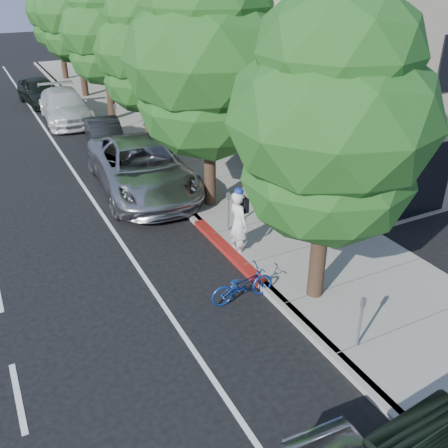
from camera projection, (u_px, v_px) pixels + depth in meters
ground at (244, 269)px, 13.84m from camera, size 120.00×120.00×0.00m
sidewalk at (199, 163)px, 21.04m from camera, size 4.60×56.00×0.15m
curb at (147, 172)px, 20.11m from camera, size 0.30×56.00×0.15m
curb_red_segment at (227, 250)px, 14.59m from camera, size 0.32×4.00×0.15m
storefront_building at (238, 38)px, 30.30m from camera, size 10.00×36.00×7.00m
street_tree_0 at (332, 124)px, 10.54m from camera, size 4.59×4.59×7.35m
street_tree_1 at (208, 61)px, 15.09m from camera, size 5.28×5.28×8.06m
street_tree_2 at (144, 52)px, 20.06m from camera, size 4.04×4.04×7.01m
street_tree_3 at (104, 33)px, 24.73m from camera, size 4.32×4.32×7.25m
street_tree_4 at (75, 13)px, 29.24m from camera, size 4.84×4.84×8.00m
street_tree_5 at (57, 12)px, 34.14m from camera, size 4.14×4.14×7.30m
cyclist at (238, 224)px, 14.13m from camera, size 0.54×0.76×1.97m
bicycle at (242, 285)px, 12.37m from camera, size 1.71×0.62×0.89m
silver_suv at (142, 168)px, 18.17m from camera, size 3.56×6.86×1.85m
dark_sedan at (105, 135)px, 22.52m from camera, size 1.83×4.14×1.32m
white_pickup at (65, 106)px, 26.47m from camera, size 2.51×5.71×1.63m
dark_suv_far at (40, 91)px, 29.65m from camera, size 2.41×4.84×1.58m
pedestrian at (152, 124)px, 22.59m from camera, size 1.07×0.94×1.83m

